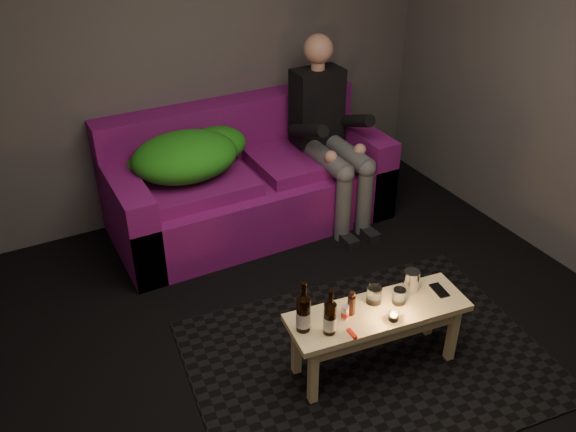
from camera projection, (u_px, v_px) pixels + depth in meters
name	position (u px, v px, depth m)	size (l,w,h in m)	color
floor	(345.00, 375.00, 3.53)	(4.50, 4.50, 0.00)	black
room	(310.00, 77.00, 3.03)	(4.50, 4.50, 4.50)	silver
rug	(368.00, 359.00, 3.64)	(2.07, 1.51, 0.01)	black
sofa	(247.00, 184.00, 4.82)	(2.15, 0.97, 0.92)	#710F74
green_blanket	(189.00, 155.00, 4.44)	(0.94, 0.64, 0.32)	#2B8E19
person	(328.00, 129.00, 4.72)	(0.39, 0.89, 1.43)	black
coffee_table	(377.00, 320.00, 3.42)	(1.07, 0.44, 0.42)	#EED38B
beer_bottle_a	(303.00, 313.00, 3.19)	(0.08, 0.08, 0.31)	black
beer_bottle_b	(330.00, 317.00, 3.17)	(0.07, 0.07, 0.28)	black
salt_shaker	(345.00, 312.00, 3.30)	(0.04, 0.04, 0.09)	silver
pepper_mill	(351.00, 305.00, 3.32)	(0.04, 0.04, 0.12)	black
tumbler_back	(374.00, 295.00, 3.41)	(0.09, 0.09, 0.10)	white
tealight	(394.00, 316.00, 3.30)	(0.06, 0.06, 0.04)	white
tumbler_front	(399.00, 296.00, 3.41)	(0.07, 0.07, 0.09)	white
steel_cup	(411.00, 280.00, 3.50)	(0.09, 0.09, 0.13)	silver
smartphone	(439.00, 290.00, 3.52)	(0.06, 0.13, 0.01)	black
red_lighter	(352.00, 334.00, 3.21)	(0.02, 0.08, 0.01)	red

